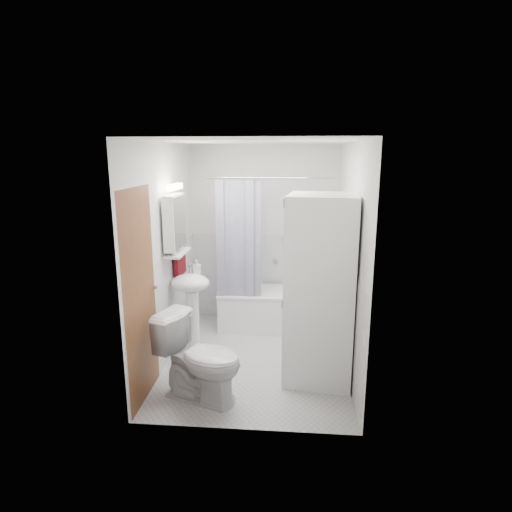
# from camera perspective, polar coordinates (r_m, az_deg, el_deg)

# --- Properties ---
(floor) EXTENTS (2.60, 2.60, 0.00)m
(floor) POSITION_cam_1_polar(r_m,az_deg,el_deg) (5.03, -0.00, -13.48)
(floor) COLOR silver
(floor) RESTS_ON ground
(room_walls) EXTENTS (2.60, 2.60, 2.60)m
(room_walls) POSITION_cam_1_polar(r_m,az_deg,el_deg) (4.55, -0.00, 3.46)
(room_walls) COLOR silver
(room_walls) RESTS_ON ground
(wainscot) EXTENTS (1.98, 2.58, 2.58)m
(wainscot) POSITION_cam_1_polar(r_m,az_deg,el_deg) (5.06, 0.28, -5.90)
(wainscot) COLOR white
(wainscot) RESTS_ON ground
(door) EXTENTS (0.05, 2.00, 2.00)m
(door) POSITION_cam_1_polar(r_m,az_deg,el_deg) (4.33, -13.31, -4.08)
(door) COLOR brown
(door) RESTS_ON ground
(bathtub) EXTENTS (1.34, 0.64, 0.52)m
(bathtub) POSITION_cam_1_polar(r_m,az_deg,el_deg) (5.75, 1.90, -6.85)
(bathtub) COLOR white
(bathtub) RESTS_ON ground
(tub_spout) EXTENTS (0.04, 0.12, 0.04)m
(tub_spout) POSITION_cam_1_polar(r_m,az_deg,el_deg) (5.89, 4.05, -0.74)
(tub_spout) COLOR silver
(tub_spout) RESTS_ON room_walls
(curtain_rod) EXTENTS (1.52, 0.02, 0.02)m
(curtain_rod) POSITION_cam_1_polar(r_m,az_deg,el_deg) (5.14, 1.89, 10.36)
(curtain_rod) COLOR silver
(curtain_rod) RESTS_ON room_walls
(shower_curtain) EXTENTS (0.55, 0.02, 1.45)m
(shower_curtain) POSITION_cam_1_polar(r_m,az_deg,el_deg) (5.27, -2.37, 2.21)
(shower_curtain) COLOR #131443
(shower_curtain) RESTS_ON curtain_rod
(sink) EXTENTS (0.44, 0.37, 1.04)m
(sink) POSITION_cam_1_polar(r_m,az_deg,el_deg) (4.96, -8.64, -5.19)
(sink) COLOR white
(sink) RESTS_ON ground
(medicine_cabinet) EXTENTS (0.13, 0.50, 0.71)m
(medicine_cabinet) POSITION_cam_1_polar(r_m,az_deg,el_deg) (4.80, -10.77, 4.69)
(medicine_cabinet) COLOR white
(medicine_cabinet) RESTS_ON room_walls
(shelf) EXTENTS (0.18, 0.54, 0.02)m
(shelf) POSITION_cam_1_polar(r_m,az_deg,el_deg) (4.86, -10.41, 0.43)
(shelf) COLOR silver
(shelf) RESTS_ON room_walls
(shower_caddy) EXTENTS (0.22, 0.06, 0.02)m
(shower_caddy) POSITION_cam_1_polar(r_m,az_deg,el_deg) (5.82, 4.60, 2.24)
(shower_caddy) COLOR silver
(shower_caddy) RESTS_ON room_walls
(towel) EXTENTS (0.07, 0.37, 0.90)m
(towel) POSITION_cam_1_polar(r_m,az_deg,el_deg) (5.09, -10.24, 2.46)
(towel) COLOR #640F0F
(towel) RESTS_ON room_walls
(washer_dryer) EXTENTS (0.76, 0.75, 1.90)m
(washer_dryer) POSITION_cam_1_polar(r_m,az_deg,el_deg) (4.34, 8.57, -4.46)
(washer_dryer) COLOR white
(washer_dryer) RESTS_ON ground
(toilet) EXTENTS (0.94, 0.72, 0.81)m
(toilet) POSITION_cam_1_polar(r_m,az_deg,el_deg) (4.16, -7.40, -13.43)
(toilet) COLOR white
(toilet) RESTS_ON ground
(soap_pump) EXTENTS (0.08, 0.17, 0.08)m
(soap_pump) POSITION_cam_1_polar(r_m,az_deg,el_deg) (5.02, -7.86, -2.01)
(soap_pump) COLOR gray
(soap_pump) RESTS_ON sink
(shelf_bottle) EXTENTS (0.07, 0.18, 0.07)m
(shelf_bottle) POSITION_cam_1_polar(r_m,az_deg,el_deg) (4.71, -10.91, 0.58)
(shelf_bottle) COLOR gray
(shelf_bottle) RESTS_ON shelf
(shelf_cup) EXTENTS (0.10, 0.09, 0.10)m
(shelf_cup) POSITION_cam_1_polar(r_m,az_deg,el_deg) (4.96, -10.08, 1.45)
(shelf_cup) COLOR gray
(shelf_cup) RESTS_ON shelf
(shampoo_a) EXTENTS (0.13, 0.17, 0.13)m
(shampoo_a) POSITION_cam_1_polar(r_m,az_deg,el_deg) (5.80, 4.50, 2.98)
(shampoo_a) COLOR gray
(shampoo_a) RESTS_ON shower_caddy
(shampoo_b) EXTENTS (0.08, 0.21, 0.08)m
(shampoo_b) POSITION_cam_1_polar(r_m,az_deg,el_deg) (5.81, 5.68, 2.71)
(shampoo_b) COLOR navy
(shampoo_b) RESTS_ON shower_caddy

